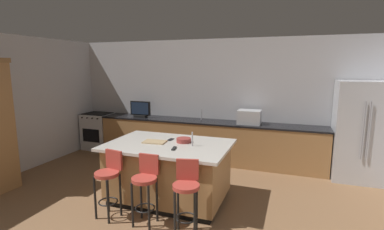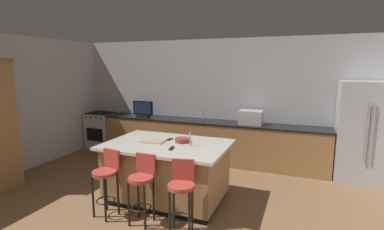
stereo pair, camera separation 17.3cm
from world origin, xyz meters
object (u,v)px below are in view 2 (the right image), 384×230
object	(u,v)px
bar_stool_center	(142,183)
fruit_bowl	(182,140)
tv_monitor	(143,110)
cell_phone	(170,139)
cutting_board	(153,141)
microwave	(251,117)
tv_remote	(171,148)
refrigerator	(364,132)
bar_stool_right	(182,191)
range_oven	(102,130)
kitchen_island	(167,171)
bar_stool_left	(107,177)

from	to	relation	value
bar_stool_center	fruit_bowl	bearing A→B (deg)	76.72
tv_monitor	bar_stool_center	world-z (taller)	tv_monitor
cell_phone	cutting_board	distance (m)	0.29
microwave	tv_remote	world-z (taller)	microwave
refrigerator	tv_monitor	world-z (taller)	refrigerator
tv_monitor	bar_stool_center	xyz separation A→B (m)	(1.65, -2.78, -0.53)
refrigerator	bar_stool_right	bearing A→B (deg)	-130.68
range_oven	bar_stool_right	xyz separation A→B (m)	(3.56, -2.89, 0.11)
kitchen_island	tv_monitor	size ratio (longest dim) A/B	3.71
range_oven	cell_phone	xyz separation A→B (m)	(2.88, -1.83, 0.47)
microwave	cutting_board	bearing A→B (deg)	-120.07
kitchen_island	microwave	distance (m)	2.35
bar_stool_left	cutting_board	distance (m)	0.92
microwave	fruit_bowl	bearing A→B (deg)	-111.67
cell_phone	tv_monitor	bearing A→B (deg)	135.40
tv_remote	cutting_board	xyz separation A→B (m)	(-0.44, 0.25, -0.00)
range_oven	bar_stool_right	world-z (taller)	bar_stool_right
fruit_bowl	cutting_board	world-z (taller)	fruit_bowl
fruit_bowl	cutting_board	distance (m)	0.47
refrigerator	cutting_board	distance (m)	3.84
bar_stool_left	cutting_board	size ratio (longest dim) A/B	2.69
fruit_bowl	cell_phone	size ratio (longest dim) A/B	1.56
kitchen_island	refrigerator	world-z (taller)	refrigerator
refrigerator	range_oven	world-z (taller)	refrigerator
tv_monitor	range_oven	bearing A→B (deg)	177.76
refrigerator	fruit_bowl	world-z (taller)	refrigerator
tv_monitor	bar_stool_left	world-z (taller)	tv_monitor
range_oven	cell_phone	distance (m)	3.44
cell_phone	tv_remote	size ratio (longest dim) A/B	0.88
kitchen_island	fruit_bowl	xyz separation A→B (m)	(0.20, 0.15, 0.49)
cutting_board	bar_stool_center	bearing A→B (deg)	-72.49
tv_monitor	bar_stool_right	distance (m)	3.67
tv_monitor	cell_phone	distance (m)	2.39
range_oven	tv_remote	size ratio (longest dim) A/B	5.56
range_oven	tv_remote	bearing A→B (deg)	-36.37
kitchen_island	bar_stool_right	size ratio (longest dim) A/B	1.99
range_oven	bar_stool_center	bearing A→B (deg)	-43.89
tv_remote	cutting_board	bearing A→B (deg)	140.27
kitchen_island	bar_stool_center	bearing A→B (deg)	-90.05
bar_stool_left	cell_phone	distance (m)	1.19
microwave	tv_remote	distance (m)	2.44
microwave	tv_monitor	bearing A→B (deg)	-178.86
fruit_bowl	cell_phone	world-z (taller)	fruit_bowl
bar_stool_right	cell_phone	world-z (taller)	bar_stool_right
bar_stool_right	tv_remote	bearing A→B (deg)	112.38
microwave	bar_stool_center	size ratio (longest dim) A/B	0.50
fruit_bowl	cell_phone	xyz separation A→B (m)	(-0.26, 0.08, -0.03)
bar_stool_left	cutting_board	bearing A→B (deg)	75.99
bar_stool_center	tv_remote	bearing A→B (deg)	67.52
bar_stool_center	bar_stool_right	bearing A→B (deg)	-6.87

